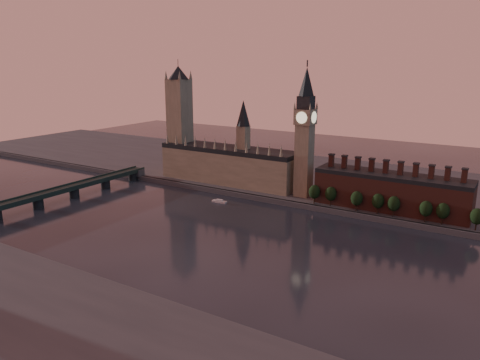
{
  "coord_description": "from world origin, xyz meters",
  "views": [
    {
      "loc": [
        159.75,
        -227.55,
        110.25
      ],
      "look_at": [
        -16.04,
        55.0,
        25.4
      ],
      "focal_mm": 35.0,
      "sensor_mm": 36.0,
      "label": 1
    }
  ],
  "objects_px": {
    "westminster_bridge": "(54,194)",
    "victoria_tower": "(180,117)",
    "big_ben": "(305,131)",
    "river_boat": "(219,201)"
  },
  "relations": [
    {
      "from": "victoria_tower",
      "to": "big_ben",
      "type": "bearing_deg",
      "value": -2.2
    },
    {
      "from": "victoria_tower",
      "to": "big_ben",
      "type": "distance_m",
      "value": 130.12
    },
    {
      "from": "westminster_bridge",
      "to": "victoria_tower",
      "type": "bearing_deg",
      "value": 73.44
    },
    {
      "from": "victoria_tower",
      "to": "big_ben",
      "type": "xyz_separation_m",
      "value": [
        130.0,
        -5.0,
        -2.26
      ]
    },
    {
      "from": "big_ben",
      "to": "westminster_bridge",
      "type": "distance_m",
      "value": 205.83
    },
    {
      "from": "victoria_tower",
      "to": "westminster_bridge",
      "type": "bearing_deg",
      "value": -106.56
    },
    {
      "from": "big_ben",
      "to": "river_boat",
      "type": "bearing_deg",
      "value": -142.73
    },
    {
      "from": "big_ben",
      "to": "westminster_bridge",
      "type": "bearing_deg",
      "value": -145.67
    },
    {
      "from": "river_boat",
      "to": "victoria_tower",
      "type": "bearing_deg",
      "value": 145.51
    },
    {
      "from": "victoria_tower",
      "to": "river_boat",
      "type": "distance_m",
      "value": 106.17
    }
  ]
}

